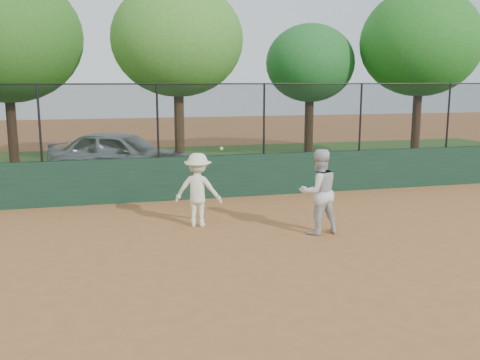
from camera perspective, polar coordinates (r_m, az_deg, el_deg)
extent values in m
plane|color=#AB6737|center=(9.33, -1.35, -9.91)|extent=(80.00, 80.00, 0.00)
cube|color=#193725|center=(14.89, -6.70, 0.17)|extent=(26.00, 0.20, 1.20)
cube|color=#264B17|center=(20.86, -8.98, 1.43)|extent=(36.00, 12.00, 0.01)
imported|color=#A2A7AB|center=(18.36, -12.59, 2.65)|extent=(5.16, 4.02, 1.64)
imported|color=silver|center=(11.56, 8.37, -1.25)|extent=(0.96, 0.79, 1.84)
imported|color=#EFF1CC|center=(12.09, -4.50, -1.06)|extent=(1.24, 1.00, 1.67)
sphere|color=#B5DE31|center=(11.70, -1.98, 3.38)|extent=(0.08, 0.08, 0.08)
cube|color=black|center=(14.69, -6.83, 6.33)|extent=(26.00, 0.02, 2.00)
cylinder|color=black|center=(14.65, -6.92, 10.15)|extent=(26.00, 0.04, 0.04)
cylinder|color=black|center=(14.63, -20.61, 5.71)|extent=(0.06, 0.06, 2.00)
cylinder|color=black|center=(14.63, -8.78, 6.26)|extent=(0.06, 0.06, 2.00)
cylinder|color=black|center=(15.23, 2.58, 6.54)|extent=(0.06, 0.06, 2.00)
cylinder|color=black|center=(16.37, 12.73, 6.57)|extent=(0.06, 0.06, 2.00)
cylinder|color=black|center=(17.95, 21.33, 6.44)|extent=(0.06, 0.06, 2.00)
cylinder|color=#402816|center=(21.74, -23.11, 4.65)|extent=(0.36, 0.36, 2.70)
ellipsoid|color=#2C5F1B|center=(21.71, -23.79, 13.79)|extent=(5.50, 5.00, 4.75)
cylinder|color=#4C331B|center=(19.54, -6.48, 5.15)|extent=(0.36, 0.36, 2.90)
ellipsoid|color=#3E7826|center=(19.51, -6.68, 14.68)|extent=(4.64, 4.22, 4.01)
cylinder|color=#392313|center=(22.36, 7.35, 5.37)|extent=(0.36, 0.36, 2.56)
ellipsoid|color=#1D5A22|center=(22.28, 7.51, 12.26)|extent=(3.63, 3.30, 3.13)
cylinder|color=#462A19|center=(22.88, 18.25, 5.42)|extent=(0.36, 0.36, 2.86)
ellipsoid|color=#20611B|center=(22.86, 18.74, 13.71)|extent=(4.86, 4.42, 4.20)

